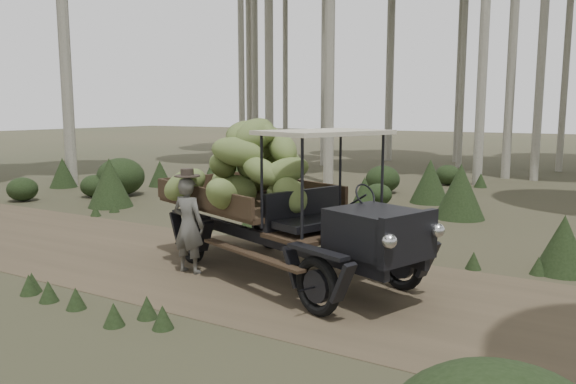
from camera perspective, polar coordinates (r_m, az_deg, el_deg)
name	(u,v)px	position (r m, az deg, el deg)	size (l,w,h in m)	color
ground	(221,269)	(9.55, -6.85, -7.75)	(120.00, 120.00, 0.00)	#473D2B
dirt_track	(221,269)	(9.55, -6.85, -7.73)	(70.00, 4.00, 0.01)	brown
banana_truck	(268,180)	(9.20, -2.02, 1.19)	(5.35, 3.33, 2.60)	black
farmer	(188,224)	(9.22, -10.08, -3.23)	(0.59, 0.43, 1.71)	#53514C
undergrowth	(161,228)	(10.21, -12.81, -3.60)	(20.85, 23.90, 1.38)	#233319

